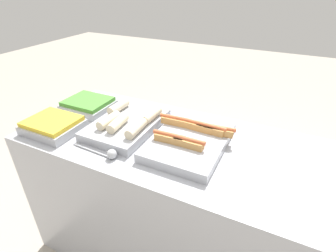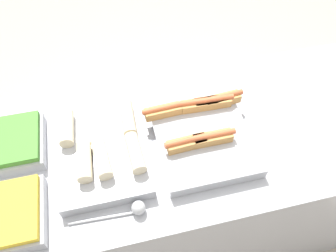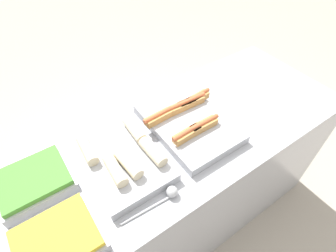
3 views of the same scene
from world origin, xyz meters
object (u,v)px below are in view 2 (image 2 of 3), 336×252
object	(u,v)px
tray_wraps	(102,146)
tray_hotdogs	(199,126)
serving_spoon_near	(132,210)
tray_side_back	(4,145)

from	to	relation	value
tray_wraps	tray_hotdogs	bearing A→B (deg)	1.28
tray_wraps	serving_spoon_near	distance (m)	0.27
tray_hotdogs	tray_side_back	bearing A→B (deg)	173.71
tray_hotdogs	serving_spoon_near	distance (m)	0.41
tray_side_back	tray_wraps	bearing A→B (deg)	-14.20
tray_side_back	serving_spoon_near	world-z (taller)	tray_side_back
tray_hotdogs	tray_side_back	xyz separation A→B (m)	(-0.74, 0.08, 0.00)
tray_hotdogs	serving_spoon_near	xyz separation A→B (m)	(-0.31, -0.27, -0.01)
serving_spoon_near	tray_wraps	bearing A→B (deg)	104.81
tray_wraps	tray_side_back	bearing A→B (deg)	165.80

